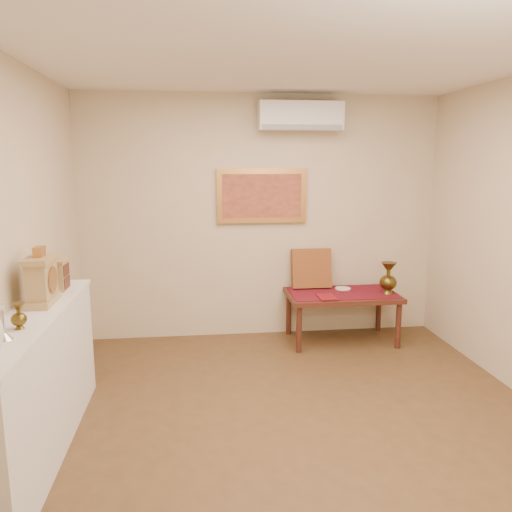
{
  "coord_description": "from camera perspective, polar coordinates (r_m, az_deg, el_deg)",
  "views": [
    {
      "loc": [
        -0.73,
        -3.28,
        1.96
      ],
      "look_at": [
        -0.19,
        1.15,
        1.12
      ],
      "focal_mm": 35.0,
      "sensor_mm": 36.0,
      "label": 1
    }
  ],
  "objects": [
    {
      "name": "cushion",
      "position": [
        5.69,
        6.34,
        -1.41
      ],
      "size": [
        0.45,
        0.19,
        0.46
      ],
      "primitive_type": "cube",
      "rotation": [
        -0.21,
        0.0,
        0.0
      ],
      "color": "maroon",
      "rests_on": "table_cloth"
    },
    {
      "name": "brass_urn_tall",
      "position": [
        5.6,
        14.9,
        -2.05
      ],
      "size": [
        0.19,
        0.19,
        0.42
      ],
      "primitive_type": null,
      "color": "brown",
      "rests_on": "table_cloth"
    },
    {
      "name": "low_table",
      "position": [
        5.6,
        9.8,
        -4.84
      ],
      "size": [
        1.2,
        0.7,
        0.55
      ],
      "color": "#4B2116",
      "rests_on": "floor"
    },
    {
      "name": "plate",
      "position": [
        5.72,
        9.91,
        -3.68
      ],
      "size": [
        0.17,
        0.17,
        0.01
      ],
      "primitive_type": "cylinder",
      "color": "white",
      "rests_on": "table_cloth"
    },
    {
      "name": "ac_unit",
      "position": [
        5.54,
        5.1,
        15.62
      ],
      "size": [
        0.9,
        0.25,
        0.3
      ],
      "color": "silver",
      "rests_on": "wall_back"
    },
    {
      "name": "display_ledge",
      "position": [
        3.76,
        -23.89,
        -13.37
      ],
      "size": [
        0.37,
        2.02,
        0.98
      ],
      "color": "white",
      "rests_on": "floor"
    },
    {
      "name": "wall_back",
      "position": [
        5.61,
        0.62,
        4.36
      ],
      "size": [
        4.0,
        0.02,
        2.7
      ],
      "primitive_type": "cube",
      "color": "beige",
      "rests_on": "ground"
    },
    {
      "name": "painting",
      "position": [
        5.56,
        0.67,
        6.89
      ],
      "size": [
        1.0,
        0.06,
        0.6
      ],
      "color": "#AF7538",
      "rests_on": "wall_back"
    },
    {
      "name": "wooden_chest",
      "position": [
        4.19,
        -21.83,
        -1.99
      ],
      "size": [
        0.16,
        0.21,
        0.24
      ],
      "color": "tan",
      "rests_on": "display_ledge"
    },
    {
      "name": "candlestick",
      "position": [
        3.16,
        -27.0,
        -6.77
      ],
      "size": [
        0.1,
        0.1,
        0.21
      ],
      "primitive_type": null,
      "color": "silver",
      "rests_on": "display_ledge"
    },
    {
      "name": "floor",
      "position": [
        3.89,
        5.17,
        -19.69
      ],
      "size": [
        4.5,
        4.5,
        0.0
      ],
      "primitive_type": "plane",
      "color": "brown",
      "rests_on": "ground"
    },
    {
      "name": "mantel_clock",
      "position": [
        3.8,
        -23.29,
        -2.52
      ],
      "size": [
        0.17,
        0.36,
        0.41
      ],
      "color": "tan",
      "rests_on": "display_ledge"
    },
    {
      "name": "brass_urn_small",
      "position": [
        3.32,
        -25.53,
        -5.8
      ],
      "size": [
        0.09,
        0.09,
        0.21
      ],
      "primitive_type": null,
      "color": "brown",
      "rests_on": "display_ledge"
    },
    {
      "name": "menu",
      "position": [
        5.35,
        8.1,
        -4.65
      ],
      "size": [
        0.18,
        0.25,
        0.01
      ],
      "primitive_type": "cube",
      "rotation": [
        0.0,
        0.0,
        0.01
      ],
      "color": "maroon",
      "rests_on": "table_cloth"
    },
    {
      "name": "wall_front",
      "position": [
        1.4,
        26.45,
        -16.44
      ],
      "size": [
        4.0,
        0.02,
        2.7
      ],
      "primitive_type": "cube",
      "color": "beige",
      "rests_on": "ground"
    },
    {
      "name": "ceiling",
      "position": [
        3.44,
        5.99,
        22.94
      ],
      "size": [
        4.5,
        4.5,
        0.0
      ],
      "primitive_type": "plane",
      "rotation": [
        3.14,
        0.0,
        0.0
      ],
      "color": "white",
      "rests_on": "ground"
    },
    {
      "name": "table_cloth",
      "position": [
        5.58,
        9.82,
        -4.16
      ],
      "size": [
        1.14,
        0.59,
        0.01
      ],
      "primitive_type": "cube",
      "color": "maroon",
      "rests_on": "low_table"
    }
  ]
}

